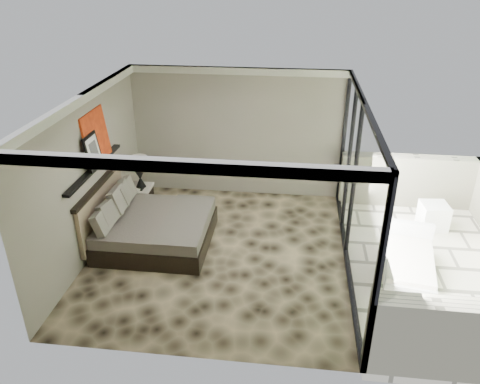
# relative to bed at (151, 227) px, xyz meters

# --- Properties ---
(floor) EXTENTS (5.00, 5.00, 0.00)m
(floor) POSITION_rel_bed_xyz_m (1.31, -0.20, -0.33)
(floor) COLOR black
(floor) RESTS_ON ground
(ceiling) EXTENTS (4.50, 5.00, 0.02)m
(ceiling) POSITION_rel_bed_xyz_m (1.31, -0.20, 2.46)
(ceiling) COLOR silver
(ceiling) RESTS_ON back_wall
(back_wall) EXTENTS (4.50, 0.02, 2.80)m
(back_wall) POSITION_rel_bed_xyz_m (1.31, 2.29, 1.07)
(back_wall) COLOR gray
(back_wall) RESTS_ON floor
(left_wall) EXTENTS (0.02, 5.00, 2.80)m
(left_wall) POSITION_rel_bed_xyz_m (-0.93, -0.20, 1.07)
(left_wall) COLOR gray
(left_wall) RESTS_ON floor
(glass_wall) EXTENTS (0.08, 5.00, 2.80)m
(glass_wall) POSITION_rel_bed_xyz_m (3.56, -0.20, 1.07)
(glass_wall) COLOR white
(glass_wall) RESTS_ON floor
(terrace_slab) EXTENTS (3.00, 5.00, 0.12)m
(terrace_slab) POSITION_rel_bed_xyz_m (5.06, -0.20, -0.39)
(terrace_slab) COLOR beige
(terrace_slab) RESTS_ON ground
(picture_ledge) EXTENTS (0.12, 2.20, 0.05)m
(picture_ledge) POSITION_rel_bed_xyz_m (-0.87, -0.10, 1.17)
(picture_ledge) COLOR black
(picture_ledge) RESTS_ON left_wall
(bed) EXTENTS (2.01, 1.95, 1.11)m
(bed) POSITION_rel_bed_xyz_m (0.00, 0.00, 0.00)
(bed) COLOR black
(bed) RESTS_ON floor
(nightstand) EXTENTS (0.61, 0.61, 0.53)m
(nightstand) POSITION_rel_bed_xyz_m (-0.62, 1.23, -0.06)
(nightstand) COLOR black
(nightstand) RESTS_ON floor
(table_lamp) EXTENTS (0.36, 0.36, 0.66)m
(table_lamp) POSITION_rel_bed_xyz_m (-0.56, 1.25, 0.61)
(table_lamp) COLOR black
(table_lamp) RESTS_ON nightstand
(abstract_canvas) EXTENTS (0.13, 0.90, 0.90)m
(abstract_canvas) POSITION_rel_bed_xyz_m (-0.88, 0.17, 1.65)
(abstract_canvas) COLOR #AD1E0E
(abstract_canvas) RESTS_ON picture_ledge
(framed_print) EXTENTS (0.11, 0.50, 0.60)m
(framed_print) POSITION_rel_bed_xyz_m (-0.83, -0.15, 1.50)
(framed_print) COLOR black
(framed_print) RESTS_ON picture_ledge
(ottoman) EXTENTS (0.54, 0.54, 0.50)m
(ottoman) POSITION_rel_bed_xyz_m (5.31, 1.20, -0.08)
(ottoman) COLOR white
(ottoman) RESTS_ON terrace_slab
(lounger) EXTENTS (1.02, 1.65, 0.60)m
(lounger) POSITION_rel_bed_xyz_m (4.55, -0.41, -0.14)
(lounger) COLOR silver
(lounger) RESTS_ON terrace_slab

